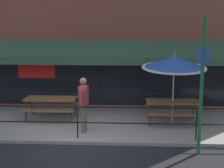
{
  "coord_description": "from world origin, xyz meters",
  "views": [
    {
      "loc": [
        1.46,
        -8.43,
        3.3
      ],
      "look_at": [
        0.95,
        1.6,
        1.5
      ],
      "focal_mm": 50.0,
      "sensor_mm": 36.0,
      "label": 1
    }
  ],
  "objects_px": {
    "picnic_table_centre": "(173,105)",
    "patio_umbrella_centre": "(174,62)",
    "picnic_table_left": "(51,102)",
    "street_sign_pole": "(202,85)",
    "pedestrian_walking": "(84,102)"
  },
  "relations": [
    {
      "from": "picnic_table_centre",
      "to": "patio_umbrella_centre",
      "type": "xyz_separation_m",
      "value": [
        0.0,
        0.02,
        1.47
      ]
    },
    {
      "from": "picnic_table_left",
      "to": "patio_umbrella_centre",
      "type": "height_order",
      "value": "patio_umbrella_centre"
    },
    {
      "from": "patio_umbrella_centre",
      "to": "street_sign_pole",
      "type": "distance_m",
      "value": 2.5
    },
    {
      "from": "picnic_table_left",
      "to": "pedestrian_walking",
      "type": "distance_m",
      "value": 1.96
    },
    {
      "from": "pedestrian_walking",
      "to": "street_sign_pole",
      "type": "height_order",
      "value": "street_sign_pole"
    },
    {
      "from": "patio_umbrella_centre",
      "to": "street_sign_pole",
      "type": "bearing_deg",
      "value": -81.7
    },
    {
      "from": "pedestrian_walking",
      "to": "street_sign_pole",
      "type": "relative_size",
      "value": 0.47
    },
    {
      "from": "picnic_table_centre",
      "to": "pedestrian_walking",
      "type": "distance_m",
      "value": 3.12
    },
    {
      "from": "pedestrian_walking",
      "to": "street_sign_pole",
      "type": "bearing_deg",
      "value": -22.44
    },
    {
      "from": "patio_umbrella_centre",
      "to": "pedestrian_walking",
      "type": "relative_size",
      "value": 1.39
    },
    {
      "from": "picnic_table_centre",
      "to": "pedestrian_walking",
      "type": "xyz_separation_m",
      "value": [
        -2.9,
        -1.1,
        0.35
      ]
    },
    {
      "from": "picnic_table_left",
      "to": "street_sign_pole",
      "type": "relative_size",
      "value": 0.5
    },
    {
      "from": "pedestrian_walking",
      "to": "picnic_table_centre",
      "type": "bearing_deg",
      "value": 20.72
    },
    {
      "from": "picnic_table_centre",
      "to": "street_sign_pole",
      "type": "distance_m",
      "value": 2.73
    },
    {
      "from": "picnic_table_centre",
      "to": "pedestrian_walking",
      "type": "height_order",
      "value": "pedestrian_walking"
    }
  ]
}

